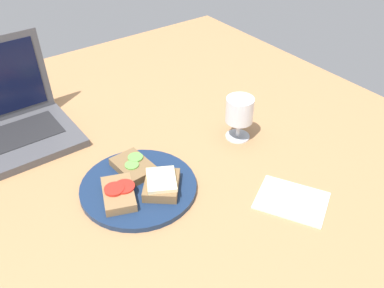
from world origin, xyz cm
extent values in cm
cube|color=#B27F51|center=(0.00, 0.00, 1.50)|extent=(140.00, 140.00, 3.00)
cylinder|color=navy|center=(-7.86, -5.67, 3.61)|extent=(25.24, 25.24, 1.23)
cube|color=brown|center=(-4.44, -9.72, 5.31)|extent=(11.27, 11.52, 2.17)
cube|color=#F4EAB7|center=(-4.44, -9.72, 6.82)|extent=(8.99, 9.65, 0.83)
cube|color=brown|center=(-6.07, -0.68, 5.17)|extent=(7.37, 10.42, 1.88)
cylinder|color=#6BB74C|center=(-4.73, 0.65, 6.32)|extent=(3.40, 3.40, 0.42)
cylinder|color=#6BB74C|center=(-6.74, -1.22, 6.29)|extent=(3.10, 3.10, 0.36)
cube|color=#937047|center=(-13.08, -6.62, 5.20)|extent=(9.59, 11.89, 1.95)
cylinder|color=red|center=(-13.65, -6.10, 6.46)|extent=(4.18, 4.18, 0.56)
cylinder|color=red|center=(-11.57, -6.52, 6.38)|extent=(4.43, 4.43, 0.41)
cylinder|color=white|center=(22.40, -3.64, 3.20)|extent=(6.10, 6.10, 0.40)
cylinder|color=white|center=(22.40, -3.64, 5.68)|extent=(1.02, 1.02, 4.56)
cylinder|color=white|center=(22.40, -3.64, 11.09)|extent=(6.83, 6.83, 6.26)
cylinder|color=white|center=(22.40, -3.64, 10.22)|extent=(6.29, 6.29, 4.54)
cube|color=#4C4C51|center=(-27.42, 25.70, 3.97)|extent=(35.99, 21.59, 1.95)
cube|color=white|center=(16.21, -27.95, 3.20)|extent=(16.61, 17.85, 0.40)
camera|label=1|loc=(-39.22, -68.00, 66.26)|focal=40.00mm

